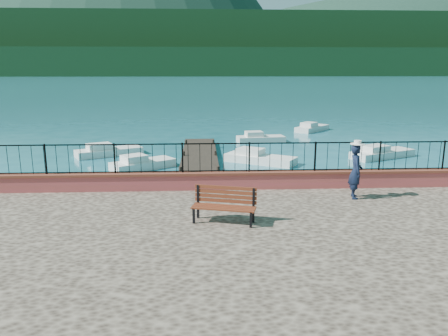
{
  "coord_description": "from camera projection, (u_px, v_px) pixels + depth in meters",
  "views": [
    {
      "loc": [
        -1.86,
        -10.35,
        5.13
      ],
      "look_at": [
        -1.22,
        2.0,
        2.3
      ],
      "focal_mm": 35.0,
      "sensor_mm": 36.0,
      "label": 1
    }
  ],
  "objects": [
    {
      "name": "ground",
      "position": [
        275.0,
        271.0,
        11.31
      ],
      "size": [
        2000.0,
        2000.0,
        0.0
      ],
      "primitive_type": "plane",
      "color": "#19596B",
      "rests_on": "ground"
    },
    {
      "name": "railing",
      "position": [
        258.0,
        157.0,
        14.41
      ],
      "size": [
        27.0,
        0.05,
        0.95
      ],
      "primitive_type": "cube",
      "color": "black",
      "rests_on": "parapet"
    },
    {
      "name": "boat_4",
      "position": [
        261.0,
        137.0,
        30.93
      ],
      "size": [
        3.46,
        1.68,
        0.8
      ],
      "primitive_type": "cube",
      "rotation": [
        0.0,
        0.0,
        0.12
      ],
      "color": "silver",
      "rests_on": "ground"
    },
    {
      "name": "boat_2",
      "position": [
        383.0,
        151.0,
        25.57
      ],
      "size": [
        4.21,
        2.88,
        0.8
      ],
      "primitive_type": "cube",
      "rotation": [
        0.0,
        0.0,
        0.43
      ],
      "color": "silver",
      "rests_on": "ground"
    },
    {
      "name": "dock",
      "position": [
        199.0,
        166.0,
        22.86
      ],
      "size": [
        2.0,
        16.0,
        0.3
      ],
      "primitive_type": "cube",
      "color": "#2D231C",
      "rests_on": "ground"
    },
    {
      "name": "boat_5",
      "position": [
        312.0,
        126.0,
        36.42
      ],
      "size": [
        3.41,
        3.52,
        0.8
      ],
      "primitive_type": "cube",
      "rotation": [
        0.0,
        0.0,
        0.82
      ],
      "color": "silver",
      "rests_on": "ground"
    },
    {
      "name": "person",
      "position": [
        356.0,
        171.0,
        13.37
      ],
      "size": [
        0.5,
        0.67,
        1.69
      ],
      "primitive_type": "imported",
      "rotation": [
        0.0,
        0.0,
        1.4
      ],
      "color": "black",
      "rests_on": "promenade"
    },
    {
      "name": "far_forest",
      "position": [
        203.0,
        62.0,
        301.32
      ],
      "size": [
        900.0,
        60.0,
        18.0
      ],
      "primitive_type": "cube",
      "color": "black",
      "rests_on": "ground"
    },
    {
      "name": "park_bench",
      "position": [
        224.0,
        212.0,
        11.35
      ],
      "size": [
        1.74,
        0.97,
        0.92
      ],
      "rotation": [
        0.0,
        0.0,
        -0.27
      ],
      "color": "black",
      "rests_on": "promenade"
    },
    {
      "name": "foothills",
      "position": [
        203.0,
        47.0,
        356.82
      ],
      "size": [
        900.0,
        120.0,
        44.0
      ],
      "primitive_type": "cube",
      "color": "black",
      "rests_on": "ground"
    },
    {
      "name": "companion_hill",
      "position": [
        371.0,
        72.0,
        567.52
      ],
      "size": [
        448.0,
        384.0,
        180.0
      ],
      "primitive_type": "ellipsoid",
      "color": "#142D23",
      "rests_on": "ground"
    },
    {
      "name": "boat_0",
      "position": [
        143.0,
        161.0,
        22.77
      ],
      "size": [
        3.45,
        2.93,
        0.8
      ],
      "primitive_type": "cube",
      "rotation": [
        0.0,
        0.0,
        0.6
      ],
      "color": "white",
      "rests_on": "ground"
    },
    {
      "name": "boat_3",
      "position": [
        109.0,
        149.0,
        26.19
      ],
      "size": [
        4.03,
        2.94,
        0.8
      ],
      "primitive_type": "cube",
      "rotation": [
        0.0,
        0.0,
        0.48
      ],
      "color": "silver",
      "rests_on": "ground"
    },
    {
      "name": "hat",
      "position": [
        358.0,
        142.0,
        13.17
      ],
      "size": [
        0.44,
        0.44,
        0.12
      ],
      "primitive_type": "cylinder",
      "color": "white",
      "rests_on": "person"
    },
    {
      "name": "boat_1",
      "position": [
        260.0,
        156.0,
        24.13
      ],
      "size": [
        4.04,
        3.19,
        0.8
      ],
      "primitive_type": "cube",
      "rotation": [
        0.0,
        0.0,
        -0.56
      ],
      "color": "white",
      "rests_on": "ground"
    },
    {
      "name": "parapet",
      "position": [
        258.0,
        180.0,
        14.58
      ],
      "size": [
        28.0,
        0.46,
        0.58
      ],
      "primitive_type": "cube",
      "color": "#B1404A",
      "rests_on": "promenade"
    }
  ]
}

